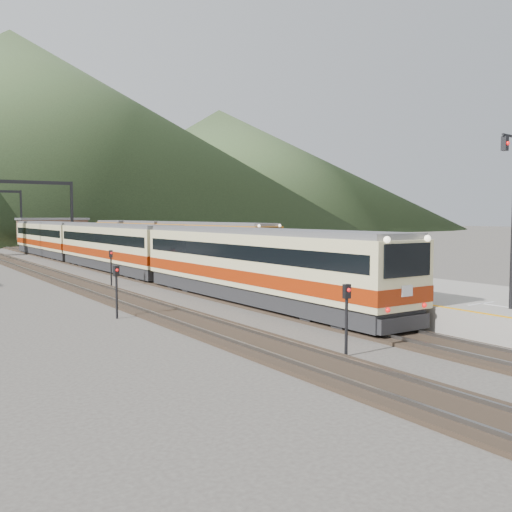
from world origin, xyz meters
TOP-DOWN VIEW (x-y plane):
  - track_main at (0.00, 40.00)m, footprint 2.60×200.00m
  - track_far at (-5.00, 40.00)m, footprint 2.60×200.00m
  - track_second at (11.50, 40.00)m, footprint 2.60×200.00m
  - platform at (5.60, 38.00)m, footprint 8.00×100.00m
  - gantry_near at (-2.85, 55.00)m, footprint 9.55×0.25m
  - station_shed at (5.60, 78.00)m, footprint 9.40×4.40m
  - hill_b at (30.00, 230.00)m, footprint 220.00×220.00m
  - hill_c at (110.00, 210.00)m, footprint 160.00×160.00m
  - main_train at (0.00, 37.10)m, footprint 2.87×58.90m
  - second_train at (11.50, 52.30)m, footprint 2.92×39.73m
  - short_signal_a at (-3.51, 6.96)m, footprint 0.24×0.18m
  - short_signal_b at (-3.55, 28.14)m, footprint 0.27×0.23m
  - short_signal_c at (-7.17, 17.30)m, footprint 0.25×0.21m

SIDE VIEW (x-z plane):
  - track_main at x=0.00m, z-range -0.05..0.18m
  - track_far at x=-5.00m, z-range -0.05..0.18m
  - track_second at x=11.50m, z-range -0.05..0.18m
  - platform at x=5.60m, z-range 0.00..1.00m
  - short_signal_a at x=-3.51m, z-range 0.33..2.60m
  - short_signal_b at x=-3.55m, z-range 0.33..2.60m
  - short_signal_c at x=-7.17m, z-range 0.33..2.60m
  - main_train at x=0.00m, z-range 0.23..3.73m
  - second_train at x=11.50m, z-range 0.23..3.79m
  - station_shed at x=5.60m, z-range 1.02..4.12m
  - gantry_near at x=-2.85m, z-range 1.59..9.59m
  - hill_c at x=110.00m, z-range 0.00..50.00m
  - hill_b at x=30.00m, z-range 0.00..75.00m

